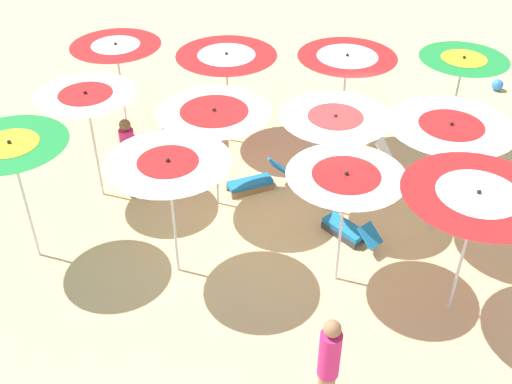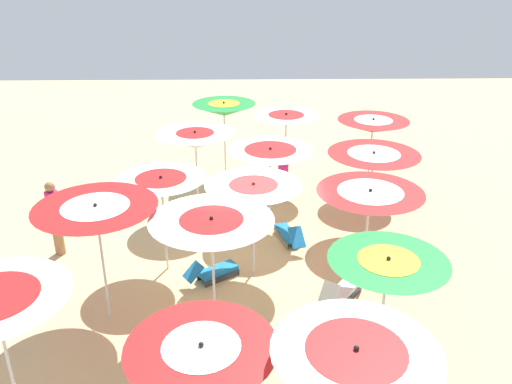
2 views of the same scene
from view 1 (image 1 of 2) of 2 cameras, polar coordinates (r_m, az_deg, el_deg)
The scene contains 19 objects.
ground at distance 13.01m, azimuth 6.14°, elevation -1.35°, with size 40.00×40.00×0.04m, color #D1B57F.
beach_umbrella_0 at distance 11.16m, azimuth -21.42°, elevation 3.33°, with size 1.94×1.94×2.52m.
beach_umbrella_1 at distance 10.20m, azimuth -7.97°, elevation 1.82°, with size 2.07×2.07×2.43m.
beach_umbrella_2 at distance 10.07m, azimuth 8.17°, elevation 0.71°, with size 1.94×1.94×2.33m.
beach_umbrella_3 at distance 9.82m, azimuth 19.47°, elevation -1.02°, with size 2.28×2.28×2.51m.
beach_umbrella_5 at distance 12.51m, azimuth -15.24°, elevation 8.06°, with size 1.93×1.93×2.44m.
beach_umbrella_6 at distance 11.91m, azimuth -3.82°, elevation 6.74°, with size 2.16×2.16×2.25m.
beach_umbrella_7 at distance 11.77m, azimuth 7.22°, elevation 6.16°, with size 2.07×2.07×2.26m.
beach_umbrella_8 at distance 11.61m, azimuth 17.29°, elevation 5.15°, with size 2.26×2.26×2.42m.
beach_umbrella_10 at distance 14.70m, azimuth -12.62°, elevation 12.35°, with size 2.04×2.04×2.37m.
beach_umbrella_11 at distance 14.16m, azimuth -2.70°, elevation 11.87°, with size 2.26×2.26×2.26m.
beach_umbrella_12 at distance 13.86m, azimuth 8.29°, elevation 11.59°, with size 2.15×2.15×2.40m.
beach_umbrella_13 at distance 14.46m, azimuth 18.35°, elevation 10.87°, with size 1.92×1.92×2.35m.
lounger_0 at distance 14.44m, azimuth 9.63°, elevation 3.61°, with size 1.22×1.05×0.67m.
lounger_1 at distance 13.30m, azimuth -0.07°, elevation 1.03°, with size 1.41×0.72×0.63m.
lounger_2 at distance 12.15m, azimuth 8.47°, elevation -3.40°, with size 1.02×1.24×0.55m.
beachgoer_0 at distance 12.95m, azimuth -11.50°, elevation 3.17°, with size 0.30×0.30×1.83m.
beachgoer_1 at distance 8.77m, azimuth 6.62°, elevation -15.61°, with size 0.30×0.30×1.89m.
beach_ball at distance 18.55m, azimuth 21.21°, elevation 9.12°, with size 0.32×0.32×0.32m, color #337FE5.
Camera 1 is at (-2.39, -10.08, 7.86)m, focal length 43.74 mm.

